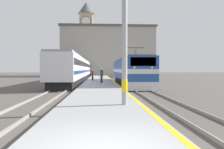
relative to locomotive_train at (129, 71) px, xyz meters
The scene contains 11 objects.
ground_plane 7.62m from the locomotive_train, 121.61° to the left, with size 200.00×200.00×0.00m, color #514C47.
platform 4.39m from the locomotive_train, 161.40° to the left, with size 4.03×140.00×0.41m.
rail_track_near 2.18m from the locomotive_train, 90.00° to the left, with size 2.84×140.00×0.16m.
rail_track_far 7.98m from the locomotive_train, behind, with size 2.84×140.00×0.16m.
locomotive_train is the anchor object (origin of this frame).
passenger_train 12.91m from the locomotive_train, 126.48° to the left, with size 2.92×38.32×3.80m.
catenary_mast 18.45m from the locomotive_train, 98.37° to the right, with size 3.09×0.28×7.50m.
person_on_platform 6.31m from the locomotive_train, 141.15° to the left, with size 0.34×0.34×1.62m.
second_waiting_passenger 4.21m from the locomotive_train, 150.84° to the right, with size 0.34×0.34×1.78m.
clock_tower 47.60m from the locomotive_train, 100.13° to the left, with size 5.31×5.31×24.42m.
station_building 34.51m from the locomotive_train, 92.33° to the left, with size 26.11×9.81×13.93m.
Camera 1 is at (-0.11, -4.47, 2.07)m, focal length 35.00 mm.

